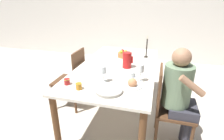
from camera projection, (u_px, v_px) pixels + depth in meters
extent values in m
plane|color=beige|center=(117.00, 111.00, 2.71)|extent=(20.00, 20.00, 0.00)
cube|color=silver|center=(141.00, 12.00, 4.61)|extent=(10.00, 0.06, 2.60)
cube|color=silver|center=(117.00, 67.00, 2.43)|extent=(1.03, 1.93, 0.03)
cylinder|color=brown|center=(56.00, 125.00, 1.88)|extent=(0.07, 0.07, 0.73)
cylinder|color=brown|center=(106.00, 67.00, 3.49)|extent=(0.07, 0.07, 0.73)
cylinder|color=brown|center=(152.00, 71.00, 3.27)|extent=(0.07, 0.07, 0.73)
cylinder|color=#51331E|center=(187.00, 120.00, 2.20)|extent=(0.04, 0.04, 0.41)
cylinder|color=#51331E|center=(157.00, 115.00, 2.29)|extent=(0.04, 0.04, 0.41)
cylinder|color=#51331E|center=(156.00, 134.00, 1.96)|extent=(0.04, 0.04, 0.41)
cube|color=#51331E|center=(175.00, 111.00, 2.00)|extent=(0.42, 0.42, 0.03)
cube|color=#51331E|center=(159.00, 89.00, 1.95)|extent=(0.03, 0.39, 0.49)
cylinder|color=#51331E|center=(53.00, 98.00, 2.69)|extent=(0.04, 0.04, 0.41)
cylinder|color=#51331E|center=(65.00, 87.00, 3.02)|extent=(0.04, 0.04, 0.41)
cylinder|color=#51331E|center=(75.00, 101.00, 2.60)|extent=(0.04, 0.04, 0.41)
cylinder|color=#51331E|center=(85.00, 90.00, 2.93)|extent=(0.04, 0.04, 0.41)
cube|color=#51331E|center=(69.00, 81.00, 2.72)|extent=(0.42, 0.42, 0.03)
cube|color=#51331E|center=(79.00, 67.00, 2.58)|extent=(0.03, 0.39, 0.49)
cylinder|color=#33333D|center=(185.00, 124.00, 2.09)|extent=(0.09, 0.09, 0.44)
cylinder|color=#33333D|center=(186.00, 134.00, 1.95)|extent=(0.09, 0.09, 0.44)
cube|color=#33333D|center=(182.00, 109.00, 1.94)|extent=(0.30, 0.34, 0.11)
cylinder|color=slate|center=(177.00, 86.00, 1.86)|extent=(0.30, 0.30, 0.46)
sphere|color=#A37556|center=(182.00, 57.00, 1.74)|extent=(0.19, 0.19, 0.19)
cylinder|color=#A37556|center=(192.00, 86.00, 1.60)|extent=(0.25, 0.06, 0.20)
cylinder|color=red|center=(127.00, 60.00, 2.32)|extent=(0.12, 0.12, 0.21)
cube|color=red|center=(132.00, 60.00, 2.30)|extent=(0.02, 0.02, 0.10)
cone|color=red|center=(124.00, 54.00, 2.30)|extent=(0.04, 0.04, 0.04)
cylinder|color=white|center=(140.00, 81.00, 1.96)|extent=(0.07, 0.07, 0.00)
cylinder|color=white|center=(140.00, 76.00, 1.94)|extent=(0.01, 0.01, 0.11)
cylinder|color=white|center=(141.00, 68.00, 1.90)|extent=(0.07, 0.07, 0.09)
cylinder|color=white|center=(103.00, 82.00, 1.95)|extent=(0.07, 0.07, 0.00)
cylinder|color=white|center=(103.00, 77.00, 1.93)|extent=(0.01, 0.01, 0.10)
cylinder|color=white|center=(103.00, 70.00, 1.90)|extent=(0.07, 0.07, 0.08)
cylinder|color=red|center=(103.00, 71.00, 1.90)|extent=(0.06, 0.06, 0.04)
cylinder|color=silver|center=(131.00, 77.00, 2.07)|extent=(0.15, 0.15, 0.01)
cylinder|color=silver|center=(131.00, 74.00, 2.05)|extent=(0.09, 0.09, 0.06)
cube|color=silver|center=(135.00, 75.00, 2.04)|extent=(0.01, 0.01, 0.03)
cylinder|color=#B7B2A8|center=(109.00, 91.00, 1.74)|extent=(0.27, 0.27, 0.02)
cylinder|color=#B7B2A8|center=(109.00, 90.00, 1.74)|extent=(0.28, 0.28, 0.01)
cylinder|color=silver|center=(132.00, 86.00, 1.85)|extent=(0.21, 0.21, 0.01)
sphere|color=tan|center=(132.00, 83.00, 1.83)|extent=(0.10, 0.10, 0.10)
cylinder|color=#A81E1E|center=(67.00, 82.00, 1.88)|extent=(0.06, 0.06, 0.07)
cylinder|color=gold|center=(67.00, 79.00, 1.87)|extent=(0.07, 0.07, 0.01)
cylinder|color=#C67A1E|center=(79.00, 86.00, 1.78)|extent=(0.06, 0.06, 0.07)
cylinder|color=gold|center=(79.00, 84.00, 1.77)|extent=(0.07, 0.07, 0.01)
cylinder|color=#9E6B3D|center=(123.00, 55.00, 2.77)|extent=(0.18, 0.18, 0.07)
sphere|color=gold|center=(126.00, 52.00, 2.74)|extent=(0.06, 0.06, 0.06)
sphere|color=red|center=(123.00, 51.00, 2.78)|extent=(0.06, 0.06, 0.06)
sphere|color=gold|center=(121.00, 52.00, 2.72)|extent=(0.06, 0.06, 0.06)
cylinder|color=black|center=(146.00, 57.00, 2.77)|extent=(0.06, 0.06, 0.01)
cylinder|color=black|center=(147.00, 48.00, 2.72)|extent=(0.02, 0.02, 0.28)
cylinder|color=beige|center=(147.00, 37.00, 2.65)|extent=(0.02, 0.02, 0.05)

